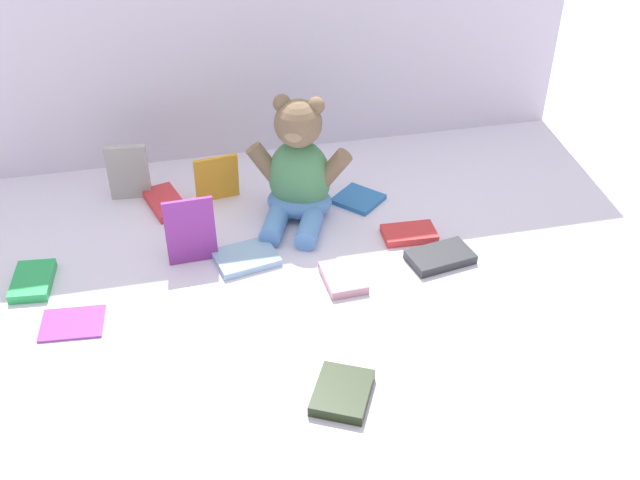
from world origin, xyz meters
name	(u,v)px	position (x,y,z in m)	size (l,w,h in m)	color
ground_plane	(307,252)	(0.00, 0.00, 0.00)	(3.20, 3.20, 0.00)	silver
backdrop_drape	(262,4)	(0.00, 0.47, 0.37)	(1.50, 0.03, 0.74)	silver
teddy_bear	(299,174)	(0.01, 0.14, 0.10)	(0.23, 0.23, 0.28)	#4C8C59
book_case_0	(72,322)	(-0.46, -0.12, 0.00)	(0.09, 0.11, 0.01)	purple
book_case_1	(440,257)	(0.26, -0.09, 0.01)	(0.08, 0.13, 0.02)	#2B2D30
book_case_2	(190,231)	(-0.23, 0.03, 0.07)	(0.10, 0.01, 0.14)	#822D8C
book_case_3	(128,172)	(-0.35, 0.30, 0.07)	(0.09, 0.02, 0.13)	#9E9D94
book_case_4	(33,281)	(-0.54, 0.01, 0.01)	(0.07, 0.11, 0.02)	green
book_case_5	(358,199)	(0.16, 0.17, 0.01)	(0.10, 0.09, 0.01)	#2867AA
book_case_6	(343,278)	(0.05, -0.11, 0.01)	(0.07, 0.10, 0.02)	#B57B8B
book_case_7	(342,393)	(-0.03, -0.40, 0.01)	(0.09, 0.11, 0.02)	black
book_case_8	(409,234)	(0.22, 0.01, 0.01)	(0.07, 0.11, 0.02)	red
book_case_9	(165,202)	(-0.27, 0.24, 0.01)	(0.07, 0.14, 0.02)	red
book_case_10	(217,178)	(-0.15, 0.25, 0.05)	(0.10, 0.01, 0.11)	orange
book_case_11	(246,258)	(-0.13, 0.00, 0.01)	(0.09, 0.12, 0.02)	#89ADCE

